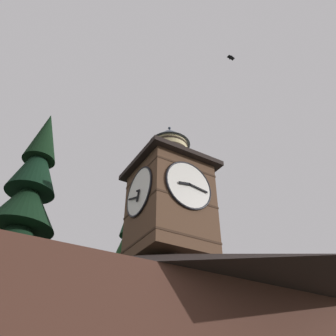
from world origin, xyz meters
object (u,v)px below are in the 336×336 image
Objects in this scene: flying_bird_high at (231,58)px; pine_tree_aside at (10,263)px; moon at (113,307)px; pine_tree_behind at (128,303)px; clock_tower at (169,197)px.

pine_tree_aside is at bearing -37.73° from flying_bird_high.
moon is 38.27m from flying_bird_high.
pine_tree_behind reaches higher than moon.
moon is (-11.06, -33.22, 2.43)m from clock_tower.
flying_bird_high reaches higher than moon.
moon is 3.72× the size of flying_bird_high.
clock_tower is 0.54× the size of pine_tree_aside.
clock_tower reaches higher than moon.
pine_tree_aside reaches higher than clock_tower.
pine_tree_behind is at bearing -149.55° from pine_tree_aside.
flying_bird_high is at bearing 93.80° from pine_tree_behind.
pine_tree_aside is (6.04, -2.82, -3.61)m from clock_tower.
pine_tree_behind is 0.98× the size of pine_tree_aside.
moon is at bearing -119.36° from pine_tree_aside.
pine_tree_behind is 31.66× the size of flying_bird_high.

